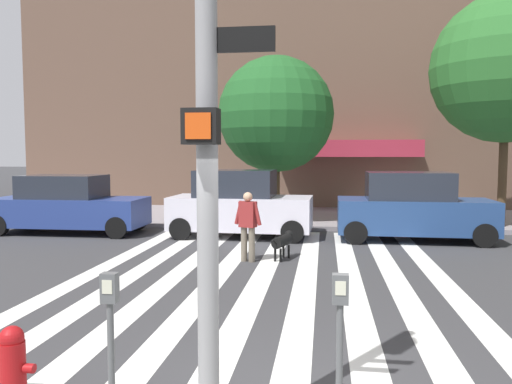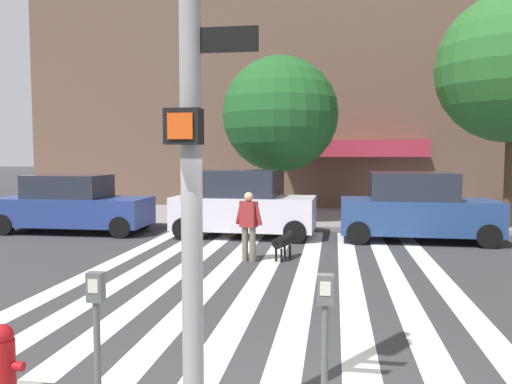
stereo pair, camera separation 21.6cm
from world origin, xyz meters
name	(u,v)px [view 2 (the right image)]	position (x,y,z in m)	size (l,w,h in m)	color
ground_plane	(311,273)	(0.00, 5.91, 0.00)	(160.00, 160.00, 0.00)	#353538
sidewalk_far	(322,218)	(0.00, 14.83, 0.07)	(80.00, 6.00, 0.15)	gray
crosswalk_stripes	(265,272)	(-0.99, 5.91, 0.00)	(7.65, 11.23, 0.01)	silver
traffic_light_pole	(189,30)	(-0.69, -0.73, 3.52)	(0.74, 0.46, 5.80)	gray
fire_hydrant	(2,364)	(-2.66, -0.43, 0.52)	(0.44, 0.32, 0.76)	#A61114
parking_meter_curbside	(325,329)	(0.40, -0.43, 1.03)	(0.14, 0.11, 1.36)	#515456
parking_meter_second_along	(97,326)	(-1.58, -0.65, 1.03)	(0.14, 0.11, 1.36)	#515456
parked_car_near_curb	(73,205)	(-7.83, 10.36, 0.89)	(4.80, 1.96, 1.85)	navy
parked_car_behind_first	(243,205)	(-2.29, 10.37, 0.97)	(4.31, 2.02, 2.04)	silver
parked_car_third_in_line	(416,208)	(2.82, 10.36, 0.96)	(4.41, 1.95, 2.00)	navy
street_tree_nearest	(280,115)	(-1.47, 13.34, 3.92)	(4.11, 4.11, 5.83)	#4C3823
pedestrian_dog_walker	(249,222)	(-1.51, 6.89, 0.93)	(0.70, 0.34, 1.64)	#6B6051
dog_on_leash	(284,241)	(-0.71, 7.24, 0.44)	(0.50, 1.11, 0.65)	black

